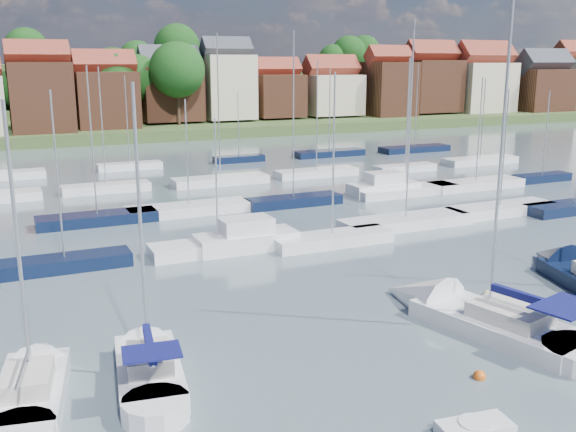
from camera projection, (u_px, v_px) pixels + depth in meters
name	position (u px, v px, depth m)	size (l,w,h in m)	color
ground	(225.00, 191.00, 63.89)	(260.00, 260.00, 0.00)	#42515A
sailboat_left	(147.00, 364.00, 26.60)	(3.73, 9.61, 12.84)	silver
sailboat_centre	(468.00, 315.00, 31.70)	(6.40, 13.29, 17.39)	silver
sailboat_far	(34.00, 384.00, 24.95)	(3.99, 9.46, 12.27)	silver
tender	(475.00, 429.00, 22.15)	(2.70, 1.50, 0.56)	silver
buoy_c	(479.00, 378.00, 26.11)	(0.51, 0.51, 0.51)	#D85914
buoy_d	(576.00, 366.00, 27.15)	(0.52, 0.52, 0.52)	beige
buoy_e	(487.00, 296.00, 35.38)	(0.43, 0.43, 0.43)	beige
marina_field	(261.00, 194.00, 60.26)	(79.62, 41.41, 15.93)	silver
far_shore_town	(102.00, 98.00, 145.79)	(212.46, 90.00, 22.27)	#415229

